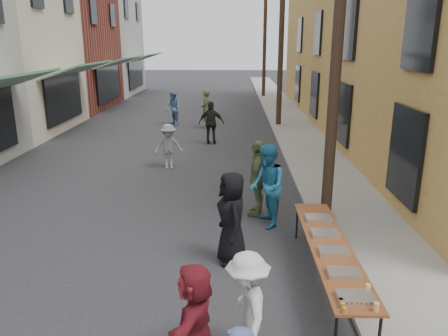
{
  "coord_description": "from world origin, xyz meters",
  "views": [
    {
      "loc": [
        2.06,
        -6.91,
        4.12
      ],
      "look_at": [
        1.84,
        2.8,
        1.3
      ],
      "focal_mm": 35.0,
      "sensor_mm": 36.0,
      "label": 1
    }
  ],
  "objects_px": {
    "serving_table": "(330,247)",
    "guest_front_a": "(232,218)",
    "utility_pole_mid": "(281,33)",
    "catering_tray_sausage": "(356,297)",
    "utility_pole_near": "(339,23)",
    "guest_front_c": "(267,186)",
    "utility_pole_far": "(265,36)"
  },
  "relations": [
    {
      "from": "utility_pole_mid",
      "to": "catering_tray_sausage",
      "type": "height_order",
      "value": "utility_pole_mid"
    },
    {
      "from": "utility_pole_mid",
      "to": "serving_table",
      "type": "distance_m",
      "value": 15.51
    },
    {
      "from": "serving_table",
      "to": "catering_tray_sausage",
      "type": "relative_size",
      "value": 8.0
    },
    {
      "from": "utility_pole_far",
      "to": "catering_tray_sausage",
      "type": "bearing_deg",
      "value": -91.15
    },
    {
      "from": "catering_tray_sausage",
      "to": "utility_pole_near",
      "type": "bearing_deg",
      "value": 83.0
    },
    {
      "from": "serving_table",
      "to": "guest_front_c",
      "type": "xyz_separation_m",
      "value": [
        -0.9,
        2.54,
        0.25
      ]
    },
    {
      "from": "utility_pole_near",
      "to": "guest_front_c",
      "type": "distance_m",
      "value": 3.86
    },
    {
      "from": "serving_table",
      "to": "guest_front_a",
      "type": "distance_m",
      "value": 1.88
    },
    {
      "from": "utility_pole_far",
      "to": "guest_front_a",
      "type": "bearing_deg",
      "value": -94.94
    },
    {
      "from": "utility_pole_mid",
      "to": "utility_pole_far",
      "type": "bearing_deg",
      "value": 90.0
    },
    {
      "from": "guest_front_a",
      "to": "utility_pole_mid",
      "type": "bearing_deg",
      "value": 156.48
    },
    {
      "from": "utility_pole_far",
      "to": "utility_pole_mid",
      "type": "bearing_deg",
      "value": -90.0
    },
    {
      "from": "utility_pole_mid",
      "to": "catering_tray_sausage",
      "type": "xyz_separation_m",
      "value": [
        -0.57,
        -16.68,
        -3.71
      ]
    },
    {
      "from": "guest_front_a",
      "to": "guest_front_c",
      "type": "distance_m",
      "value": 1.92
    },
    {
      "from": "serving_table",
      "to": "guest_front_c",
      "type": "bearing_deg",
      "value": 109.52
    },
    {
      "from": "utility_pole_far",
      "to": "guest_front_c",
      "type": "relative_size",
      "value": 4.67
    },
    {
      "from": "utility_pole_mid",
      "to": "serving_table",
      "type": "relative_size",
      "value": 2.25
    },
    {
      "from": "utility_pole_near",
      "to": "guest_front_a",
      "type": "distance_m",
      "value": 4.8
    },
    {
      "from": "guest_front_a",
      "to": "catering_tray_sausage",
      "type": "bearing_deg",
      "value": 20.29
    },
    {
      "from": "utility_pole_far",
      "to": "guest_front_a",
      "type": "xyz_separation_m",
      "value": [
        -2.27,
        -26.24,
        -3.59
      ]
    },
    {
      "from": "utility_pole_near",
      "to": "utility_pole_mid",
      "type": "height_order",
      "value": "same"
    },
    {
      "from": "guest_front_c",
      "to": "utility_pole_near",
      "type": "bearing_deg",
      "value": 97.93
    },
    {
      "from": "serving_table",
      "to": "guest_front_a",
      "type": "height_order",
      "value": "guest_front_a"
    },
    {
      "from": "utility_pole_near",
      "to": "utility_pole_mid",
      "type": "relative_size",
      "value": 1.0
    },
    {
      "from": "guest_front_c",
      "to": "catering_tray_sausage",
      "type": "bearing_deg",
      "value": 1.74
    },
    {
      "from": "guest_front_a",
      "to": "guest_front_c",
      "type": "height_order",
      "value": "guest_front_c"
    },
    {
      "from": "utility_pole_far",
      "to": "catering_tray_sausage",
      "type": "relative_size",
      "value": 18.0
    },
    {
      "from": "utility_pole_near",
      "to": "serving_table",
      "type": "relative_size",
      "value": 2.25
    },
    {
      "from": "utility_pole_mid",
      "to": "catering_tray_sausage",
      "type": "distance_m",
      "value": 17.1
    },
    {
      "from": "utility_pole_near",
      "to": "guest_front_a",
      "type": "relative_size",
      "value": 4.96
    },
    {
      "from": "utility_pole_far",
      "to": "serving_table",
      "type": "xyz_separation_m",
      "value": [
        -0.57,
        -27.03,
        -3.79
      ]
    },
    {
      "from": "utility_pole_mid",
      "to": "guest_front_c",
      "type": "height_order",
      "value": "utility_pole_mid"
    }
  ]
}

